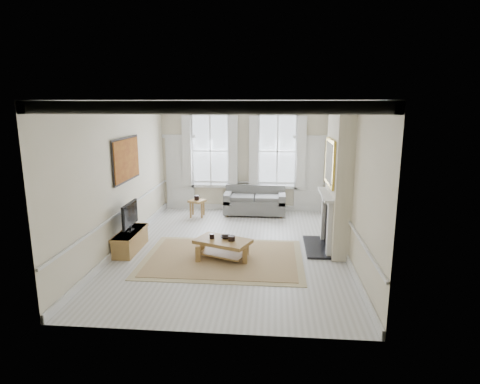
# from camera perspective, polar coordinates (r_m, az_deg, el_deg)

# --- Properties ---
(floor) EXTENTS (7.20, 7.20, 0.00)m
(floor) POSITION_cam_1_polar(r_m,az_deg,el_deg) (9.59, -1.14, -8.01)
(floor) COLOR #B7B5AD
(floor) RESTS_ON ground
(ceiling) EXTENTS (7.20, 7.20, 0.00)m
(ceiling) POSITION_cam_1_polar(r_m,az_deg,el_deg) (8.99, -1.24, 12.76)
(ceiling) COLOR white
(ceiling) RESTS_ON back_wall
(back_wall) EXTENTS (5.20, 0.00, 5.20)m
(back_wall) POSITION_cam_1_polar(r_m,az_deg,el_deg) (12.68, 0.54, 4.97)
(back_wall) COLOR beige
(back_wall) RESTS_ON floor
(left_wall) EXTENTS (0.00, 7.20, 7.20)m
(left_wall) POSITION_cam_1_polar(r_m,az_deg,el_deg) (9.76, -16.56, 2.19)
(left_wall) COLOR beige
(left_wall) RESTS_ON floor
(right_wall) EXTENTS (0.00, 7.20, 7.20)m
(right_wall) POSITION_cam_1_polar(r_m,az_deg,el_deg) (9.23, 15.08, 1.72)
(right_wall) COLOR beige
(right_wall) RESTS_ON floor
(window_left) EXTENTS (1.26, 0.20, 2.20)m
(window_left) POSITION_cam_1_polar(r_m,az_deg,el_deg) (12.73, -4.22, 5.87)
(window_left) COLOR #B2BCC6
(window_left) RESTS_ON back_wall
(window_right) EXTENTS (1.26, 0.20, 2.20)m
(window_right) POSITION_cam_1_polar(r_m,az_deg,el_deg) (12.57, 5.33, 5.77)
(window_right) COLOR #B2BCC6
(window_right) RESTS_ON back_wall
(door_left) EXTENTS (0.90, 0.08, 2.30)m
(door_left) POSITION_cam_1_polar(r_m,az_deg,el_deg) (13.04, -8.51, 2.59)
(door_left) COLOR silver
(door_left) RESTS_ON floor
(door_right) EXTENTS (0.90, 0.08, 2.30)m
(door_right) POSITION_cam_1_polar(r_m,az_deg,el_deg) (12.73, 9.77, 2.31)
(door_right) COLOR silver
(door_right) RESTS_ON floor
(painting) EXTENTS (0.05, 1.66, 1.06)m
(painting) POSITION_cam_1_polar(r_m,az_deg,el_deg) (9.97, -15.85, 4.48)
(painting) COLOR #A6651C
(painting) RESTS_ON left_wall
(chimney_breast) EXTENTS (0.35, 1.70, 3.38)m
(chimney_breast) POSITION_cam_1_polar(r_m,az_deg,el_deg) (9.40, 13.83, 1.97)
(chimney_breast) COLOR beige
(chimney_breast) RESTS_ON floor
(hearth) EXTENTS (0.55, 1.50, 0.05)m
(hearth) POSITION_cam_1_polar(r_m,az_deg,el_deg) (9.78, 10.83, -7.67)
(hearth) COLOR black
(hearth) RESTS_ON floor
(fireplace) EXTENTS (0.21, 1.45, 1.33)m
(fireplace) POSITION_cam_1_polar(r_m,az_deg,el_deg) (9.58, 12.19, -3.70)
(fireplace) COLOR silver
(fireplace) RESTS_ON floor
(mirror) EXTENTS (0.06, 1.26, 1.06)m
(mirror) POSITION_cam_1_polar(r_m,az_deg,el_deg) (9.31, 12.63, 4.12)
(mirror) COLOR gold
(mirror) RESTS_ON chimney_breast
(sofa) EXTENTS (1.86, 0.91, 0.86)m
(sofa) POSITION_cam_1_polar(r_m,az_deg,el_deg) (12.42, 2.12, -1.49)
(sofa) COLOR #5D5D5A
(sofa) RESTS_ON floor
(side_table) EXTENTS (0.55, 0.55, 0.51)m
(side_table) POSITION_cam_1_polar(r_m,az_deg,el_deg) (12.17, -6.12, -1.63)
(side_table) COLOR olive
(side_table) RESTS_ON floor
(rug) EXTENTS (3.50, 2.60, 0.02)m
(rug) POSITION_cam_1_polar(r_m,az_deg,el_deg) (8.99, -2.43, -9.37)
(rug) COLOR #A98257
(rug) RESTS_ON floor
(coffee_table) EXTENTS (1.35, 1.08, 0.44)m
(coffee_table) POSITION_cam_1_polar(r_m,az_deg,el_deg) (8.87, -2.45, -7.28)
(coffee_table) COLOR olive
(coffee_table) RESTS_ON rug
(ceramic_pot_a) EXTENTS (0.11, 0.11, 0.11)m
(ceramic_pot_a) POSITION_cam_1_polar(r_m,az_deg,el_deg) (8.90, -4.02, -6.29)
(ceramic_pot_a) COLOR black
(ceramic_pot_a) RESTS_ON coffee_table
(ceramic_pot_b) EXTENTS (0.15, 0.15, 0.11)m
(ceramic_pot_b) POSITION_cam_1_polar(r_m,az_deg,el_deg) (8.75, -1.19, -6.60)
(ceramic_pot_b) COLOR black
(ceramic_pot_b) RESTS_ON coffee_table
(bowl) EXTENTS (0.23, 0.23, 0.06)m
(bowl) POSITION_cam_1_polar(r_m,az_deg,el_deg) (8.92, -2.06, -6.42)
(bowl) COLOR black
(bowl) RESTS_ON coffee_table
(tv_stand) EXTENTS (0.42, 1.30, 0.46)m
(tv_stand) POSITION_cam_1_polar(r_m,az_deg,el_deg) (9.73, -15.30, -6.71)
(tv_stand) COLOR olive
(tv_stand) RESTS_ON floor
(tv) EXTENTS (0.08, 0.90, 0.68)m
(tv) POSITION_cam_1_polar(r_m,az_deg,el_deg) (9.54, -15.39, -3.15)
(tv) COLOR black
(tv) RESTS_ON tv_stand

